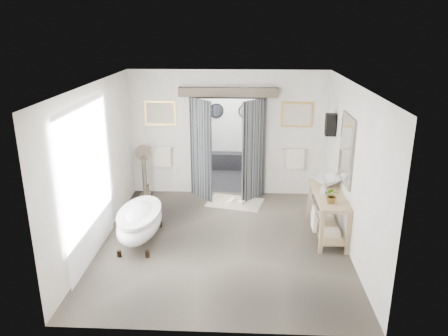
{
  "coord_description": "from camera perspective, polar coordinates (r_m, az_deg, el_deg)",
  "views": [
    {
      "loc": [
        0.39,
        -7.26,
        3.87
      ],
      "look_at": [
        0.0,
        0.6,
        1.25
      ],
      "focal_mm": 35.0,
      "sensor_mm": 36.0,
      "label": 1
    }
  ],
  "objects": [
    {
      "name": "ground_plane",
      "position": [
        8.23,
        -0.21,
        -9.62
      ],
      "size": [
        5.0,
        5.0,
        0.0
      ],
      "primitive_type": "plane",
      "color": "#695F50"
    },
    {
      "name": "room_shell",
      "position": [
        7.43,
        -0.54,
        2.71
      ],
      "size": [
        4.52,
        5.02,
        2.91
      ],
      "color": "white",
      "rests_on": "ground_plane"
    },
    {
      "name": "shower_room",
      "position": [
        11.64,
        0.82,
        3.65
      ],
      "size": [
        2.22,
        2.01,
        2.51
      ],
      "color": "#27262B",
      "rests_on": "ground_plane"
    },
    {
      "name": "back_wall_dressing",
      "position": [
        9.85,
        0.49,
        4.88
      ],
      "size": [
        3.82,
        0.72,
        2.52
      ],
      "color": "black",
      "rests_on": "ground_plane"
    },
    {
      "name": "clawfoot_tub",
      "position": [
        8.24,
        -10.92,
        -6.81
      ],
      "size": [
        0.76,
        1.69,
        0.83
      ],
      "color": "black",
      "rests_on": "ground_plane"
    },
    {
      "name": "vanity",
      "position": [
        8.5,
        13.25,
        -5.43
      ],
      "size": [
        0.57,
        1.6,
        0.85
      ],
      "color": "tan",
      "rests_on": "ground_plane"
    },
    {
      "name": "pedestal_mirror",
      "position": [
        10.2,
        -10.35,
        -0.94
      ],
      "size": [
        0.37,
        0.24,
        1.26
      ],
      "color": "brown",
      "rests_on": "ground_plane"
    },
    {
      "name": "rug",
      "position": [
        9.91,
        1.42,
        -4.52
      ],
      "size": [
        1.35,
        1.06,
        0.01
      ],
      "primitive_type": "cube",
      "rotation": [
        0.0,
        0.0,
        -0.24
      ],
      "color": "#C4AC95",
      "rests_on": "ground_plane"
    },
    {
      "name": "slippers",
      "position": [
        9.92,
        1.69,
        -4.29
      ],
      "size": [
        0.46,
        0.3,
        0.05
      ],
      "color": "white",
      "rests_on": "rug"
    },
    {
      "name": "basin",
      "position": [
        8.72,
        13.33,
        -1.74
      ],
      "size": [
        0.69,
        0.69,
        0.18
      ],
      "primitive_type": "imported",
      "rotation": [
        0.0,
        0.0,
        0.41
      ],
      "color": "white",
      "rests_on": "vanity"
    },
    {
      "name": "plant",
      "position": [
        7.89,
        13.94,
        -3.48
      ],
      "size": [
        0.31,
        0.28,
        0.3
      ],
      "primitive_type": "imported",
      "rotation": [
        0.0,
        0.0,
        -0.17
      ],
      "color": "gray",
      "rests_on": "vanity"
    },
    {
      "name": "soap_bottle_a",
      "position": [
        8.29,
        12.79,
        -2.67
      ],
      "size": [
        0.11,
        0.12,
        0.2
      ],
      "primitive_type": "imported",
      "rotation": [
        0.0,
        0.0,
        -0.3
      ],
      "color": "gray",
      "rests_on": "vanity"
    },
    {
      "name": "soap_bottle_b",
      "position": [
        8.85,
        12.83,
        -1.37
      ],
      "size": [
        0.17,
        0.17,
        0.19
      ],
      "primitive_type": "imported",
      "rotation": [
        0.0,
        0.0,
        0.19
      ],
      "color": "gray",
      "rests_on": "vanity"
    }
  ]
}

